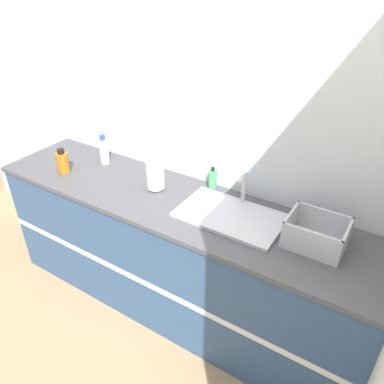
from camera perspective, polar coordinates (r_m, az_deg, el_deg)
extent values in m
plane|color=tan|center=(2.72, -6.08, -20.29)|extent=(12.00, 12.00, 0.00)
cube|color=silver|center=(2.35, 1.61, 10.85)|extent=(4.93, 0.06, 2.60)
cube|color=#33517A|center=(2.56, -2.51, -9.93)|extent=(2.53, 0.59, 0.87)
cube|color=white|center=(2.40, -6.61, -13.80)|extent=(2.53, 0.01, 0.04)
cube|color=#4C4C51|center=(2.29, -2.77, -1.50)|extent=(2.55, 0.62, 0.03)
cube|color=silver|center=(2.13, 5.86, -3.61)|extent=(0.59, 0.36, 0.02)
cylinder|color=silver|center=(2.20, 7.91, 0.79)|extent=(0.02, 0.02, 0.20)
cylinder|color=silver|center=(2.09, 7.25, 2.31)|extent=(0.02, 0.15, 0.02)
cylinder|color=#4C4C51|center=(2.40, -5.50, 0.64)|extent=(0.09, 0.09, 0.01)
cylinder|color=white|center=(2.34, -5.65, 3.27)|extent=(0.11, 0.11, 0.24)
cube|color=#B7BABF|center=(2.03, 18.09, -7.47)|extent=(0.29, 0.23, 0.01)
cube|color=#B7BABF|center=(1.90, 17.51, -7.49)|extent=(0.29, 0.01, 0.14)
cube|color=#B7BABF|center=(2.08, 19.30, -4.16)|extent=(0.29, 0.01, 0.14)
cube|color=#B7BABF|center=(2.01, 14.67, -4.56)|extent=(0.01, 0.23, 0.14)
cube|color=#B7BABF|center=(1.97, 22.32, -6.93)|extent=(0.01, 0.23, 0.14)
cylinder|color=silver|center=(2.74, -13.24, 5.99)|extent=(0.06, 0.06, 0.18)
cylinder|color=#334C9E|center=(2.69, -13.52, 8.08)|extent=(0.04, 0.04, 0.04)
cylinder|color=#B26B19|center=(2.70, -19.06, 4.22)|extent=(0.08, 0.08, 0.14)
cylinder|color=black|center=(2.66, -19.38, 5.87)|extent=(0.04, 0.04, 0.03)
cylinder|color=#4CB266|center=(2.36, 3.15, 1.83)|extent=(0.05, 0.05, 0.13)
cylinder|color=black|center=(2.32, 3.20, 3.51)|extent=(0.02, 0.02, 0.02)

